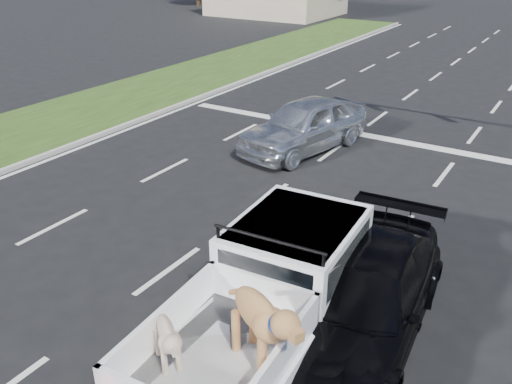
# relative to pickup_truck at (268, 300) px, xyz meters

# --- Properties ---
(ground) EXTENTS (160.00, 160.00, 0.00)m
(ground) POSITION_rel_pickup_truck_xyz_m (-1.17, 0.94, -0.99)
(ground) COLOR black
(ground) RESTS_ON ground
(road_markings) EXTENTS (17.75, 60.00, 0.01)m
(road_markings) POSITION_rel_pickup_truck_xyz_m (-1.17, 7.50, -0.98)
(road_markings) COLOR silver
(road_markings) RESTS_ON ground
(grass_median_left) EXTENTS (5.00, 60.00, 0.10)m
(grass_median_left) POSITION_rel_pickup_truck_xyz_m (-12.67, 6.94, -0.94)
(grass_median_left) COLOR #253D12
(grass_median_left) RESTS_ON ground
(curb_left) EXTENTS (0.15, 60.00, 0.14)m
(curb_left) POSITION_rel_pickup_truck_xyz_m (-10.22, 6.94, -0.92)
(curb_left) COLOR #A29B95
(curb_left) RESTS_ON ground
(pickup_truck) EXTENTS (2.56, 5.72, 2.10)m
(pickup_truck) POSITION_rel_pickup_truck_xyz_m (0.00, 0.00, 0.00)
(pickup_truck) COLOR black
(pickup_truck) RESTS_ON ground
(silver_sedan) EXTENTS (2.94, 5.09, 1.63)m
(silver_sedan) POSITION_rel_pickup_truck_xyz_m (-3.79, 8.62, -0.17)
(silver_sedan) COLOR silver
(silver_sedan) RESTS_ON ground
(black_coupe) EXTENTS (2.52, 5.32, 1.50)m
(black_coupe) POSITION_rel_pickup_truck_xyz_m (1.10, 1.18, -0.24)
(black_coupe) COLOR black
(black_coupe) RESTS_ON ground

